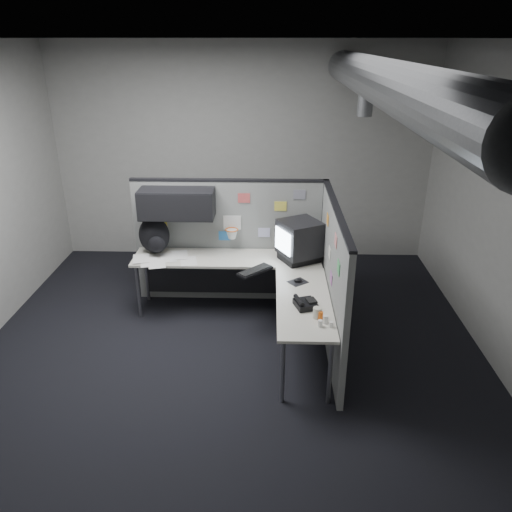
{
  "coord_description": "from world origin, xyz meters",
  "views": [
    {
      "loc": [
        0.43,
        -4.61,
        3.21
      ],
      "look_at": [
        0.28,
        0.35,
        1.03
      ],
      "focal_mm": 35.0,
      "sensor_mm": 36.0,
      "label": 1
    }
  ],
  "objects_px": {
    "monitor": "(299,240)",
    "phone": "(305,303)",
    "backpack": "(154,236)",
    "keyboard": "(255,271)",
    "desk": "(246,276)"
  },
  "relations": [
    {
      "from": "desk",
      "to": "monitor",
      "type": "height_order",
      "value": "monitor"
    },
    {
      "from": "desk",
      "to": "monitor",
      "type": "bearing_deg",
      "value": 19.02
    },
    {
      "from": "desk",
      "to": "keyboard",
      "type": "distance_m",
      "value": 0.23
    },
    {
      "from": "monitor",
      "to": "keyboard",
      "type": "relative_size",
      "value": 1.38
    },
    {
      "from": "desk",
      "to": "backpack",
      "type": "bearing_deg",
      "value": 161.46
    },
    {
      "from": "keyboard",
      "to": "phone",
      "type": "distance_m",
      "value": 0.95
    },
    {
      "from": "monitor",
      "to": "phone",
      "type": "bearing_deg",
      "value": -73.2
    },
    {
      "from": "backpack",
      "to": "desk",
      "type": "bearing_deg",
      "value": -19.99
    },
    {
      "from": "monitor",
      "to": "keyboard",
      "type": "xyz_separation_m",
      "value": [
        -0.52,
        -0.36,
        -0.24
      ]
    },
    {
      "from": "keyboard",
      "to": "desk",
      "type": "bearing_deg",
      "value": 128.14
    },
    {
      "from": "keyboard",
      "to": "backpack",
      "type": "distance_m",
      "value": 1.38
    },
    {
      "from": "desk",
      "to": "backpack",
      "type": "height_order",
      "value": "backpack"
    },
    {
      "from": "desk",
      "to": "keyboard",
      "type": "relative_size",
      "value": 5.39
    },
    {
      "from": "monitor",
      "to": "backpack",
      "type": "relative_size",
      "value": 1.27
    },
    {
      "from": "monitor",
      "to": "backpack",
      "type": "distance_m",
      "value": 1.79
    }
  ]
}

